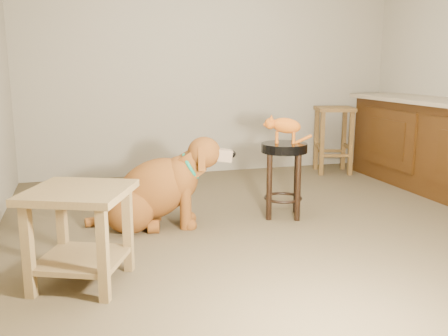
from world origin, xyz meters
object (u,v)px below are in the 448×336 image
object	(u,v)px
wood_stool	(333,139)
tabby_kitten	(283,126)
padded_stool	(284,165)
side_table	(80,222)
golden_retriever	(156,191)

from	to	relation	value
wood_stool	tabby_kitten	world-z (taller)	tabby_kitten
wood_stool	padded_stool	bearing A→B (deg)	-130.64
padded_stool	tabby_kitten	distance (m)	0.33
side_table	tabby_kitten	bearing A→B (deg)	28.94
padded_stool	wood_stool	xyz separation A→B (m)	(1.28, 1.50, -0.04)
golden_retriever	tabby_kitten	bearing A→B (deg)	10.12
padded_stool	side_table	distance (m)	1.91
side_table	golden_retriever	size ratio (longest dim) A/B	0.62
side_table	golden_retriever	bearing A→B (deg)	58.49
padded_stool	golden_retriever	size ratio (longest dim) A/B	0.53
padded_stool	tabby_kitten	bearing A→B (deg)	152.40
padded_stool	side_table	bearing A→B (deg)	-151.30
padded_stool	side_table	world-z (taller)	padded_stool
wood_stool	golden_retriever	xyz separation A→B (m)	(-2.37, -1.45, -0.12)
tabby_kitten	side_table	bearing A→B (deg)	-129.17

